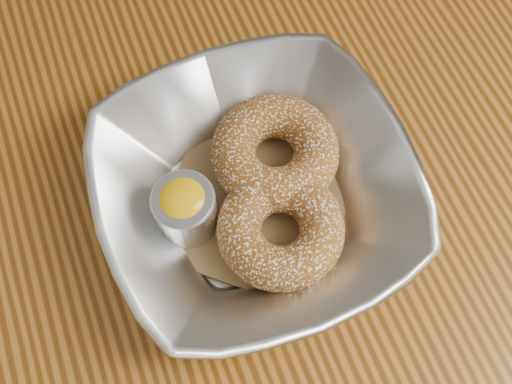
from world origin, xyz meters
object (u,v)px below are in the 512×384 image
object	(u,v)px
donut_back	(275,152)
ramekin	(185,208)
serving_bowl	(256,192)
table	(330,169)
donut_front	(281,229)

from	to	relation	value
donut_back	ramekin	bearing A→B (deg)	-164.63
donut_back	ramekin	xyz separation A→B (m)	(-0.09, -0.02, 0.01)
donut_back	serving_bowl	bearing A→B (deg)	-134.28
table	ramekin	xyz separation A→B (m)	(-0.16, -0.04, 0.13)
table	donut_front	bearing A→B (deg)	-138.59
table	donut_back	distance (m)	0.15
serving_bowl	table	bearing A→B (deg)	25.32
serving_bowl	donut_front	world-z (taller)	serving_bowl
table	donut_back	world-z (taller)	donut_back
table	ramekin	bearing A→B (deg)	-164.82
donut_back	ramekin	size ratio (longest dim) A/B	1.98
donut_front	serving_bowl	bearing A→B (deg)	100.99
ramekin	serving_bowl	bearing A→B (deg)	-4.94
table	donut_back	xyz separation A→B (m)	(-0.07, -0.02, 0.13)
serving_bowl	donut_back	size ratio (longest dim) A/B	2.35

